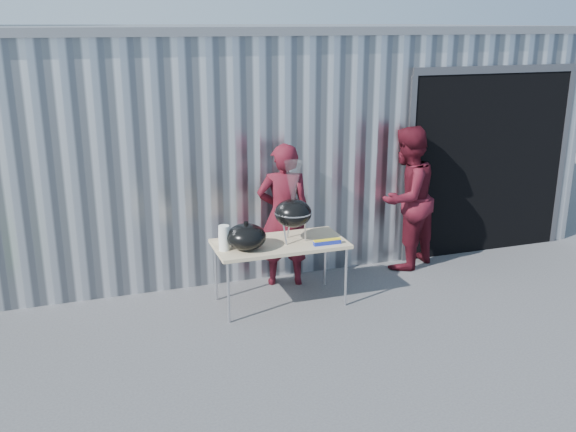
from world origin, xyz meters
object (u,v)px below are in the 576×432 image
object	(u,v)px
person_bystander	(406,198)
person_cook	(284,215)
folding_table	(280,245)
kettle_grill	(293,206)

from	to	relation	value
person_bystander	person_cook	bearing A→B (deg)	-27.17
person_cook	person_bystander	bearing A→B (deg)	-164.49
folding_table	person_bystander	bearing A→B (deg)	17.21
folding_table	person_bystander	distance (m)	2.04
person_bystander	folding_table	bearing A→B (deg)	-11.50
person_cook	person_bystander	xyz separation A→B (m)	(1.70, 0.05, 0.05)
folding_table	person_cook	size ratio (longest dim) A/B	0.84
kettle_grill	person_bystander	distance (m)	1.90
person_cook	person_bystander	world-z (taller)	person_bystander
folding_table	kettle_grill	size ratio (longest dim) A/B	1.61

